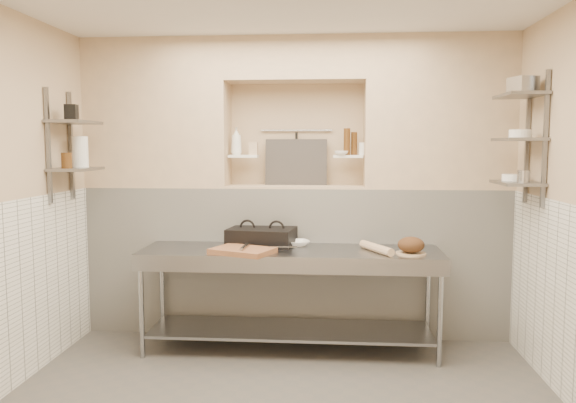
# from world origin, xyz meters

# --- Properties ---
(wall_back) EXTENTS (4.00, 0.10, 2.80)m
(wall_back) POSITION_xyz_m (0.00, 2.00, 1.40)
(wall_back) COLOR tan
(wall_back) RESTS_ON ground
(wall_front) EXTENTS (4.00, 0.10, 2.80)m
(wall_front) POSITION_xyz_m (0.00, -2.00, 1.40)
(wall_front) COLOR tan
(wall_front) RESTS_ON ground
(backwall_lower) EXTENTS (4.00, 0.40, 1.40)m
(backwall_lower) POSITION_xyz_m (0.00, 1.75, 0.70)
(backwall_lower) COLOR white
(backwall_lower) RESTS_ON floor
(alcove_sill) EXTENTS (1.30, 0.40, 0.02)m
(alcove_sill) POSITION_xyz_m (0.00, 1.75, 1.41)
(alcove_sill) COLOR tan
(alcove_sill) RESTS_ON backwall_lower
(backwall_pillar_left) EXTENTS (1.35, 0.40, 1.40)m
(backwall_pillar_left) POSITION_xyz_m (-1.33, 1.75, 2.10)
(backwall_pillar_left) COLOR tan
(backwall_pillar_left) RESTS_ON backwall_lower
(backwall_pillar_right) EXTENTS (1.35, 0.40, 1.40)m
(backwall_pillar_right) POSITION_xyz_m (1.33, 1.75, 2.10)
(backwall_pillar_right) COLOR tan
(backwall_pillar_right) RESTS_ON backwall_lower
(backwall_header) EXTENTS (1.30, 0.40, 0.40)m
(backwall_header) POSITION_xyz_m (0.00, 1.75, 2.60)
(backwall_header) COLOR tan
(backwall_header) RESTS_ON backwall_lower
(alcove_shelf_left) EXTENTS (0.28, 0.16, 0.02)m
(alcove_shelf_left) POSITION_xyz_m (-0.50, 1.75, 1.70)
(alcove_shelf_left) COLOR white
(alcove_shelf_left) RESTS_ON backwall_lower
(alcove_shelf_right) EXTENTS (0.28, 0.16, 0.02)m
(alcove_shelf_right) POSITION_xyz_m (0.50, 1.75, 1.70)
(alcove_shelf_right) COLOR white
(alcove_shelf_right) RESTS_ON backwall_lower
(utensil_rail) EXTENTS (0.70, 0.02, 0.02)m
(utensil_rail) POSITION_xyz_m (0.00, 1.92, 1.95)
(utensil_rail) COLOR gray
(utensil_rail) RESTS_ON wall_back
(hanging_steel) EXTENTS (0.02, 0.02, 0.30)m
(hanging_steel) POSITION_xyz_m (0.00, 1.90, 1.78)
(hanging_steel) COLOR black
(hanging_steel) RESTS_ON utensil_rail
(splash_panel) EXTENTS (0.60, 0.08, 0.45)m
(splash_panel) POSITION_xyz_m (0.00, 1.85, 1.64)
(splash_panel) COLOR #383330
(splash_panel) RESTS_ON alcove_sill
(shelf_rail_left_a) EXTENTS (0.03, 0.03, 0.95)m
(shelf_rail_left_a) POSITION_xyz_m (-1.98, 1.25, 1.80)
(shelf_rail_left_a) COLOR slate
(shelf_rail_left_a) RESTS_ON wall_left
(shelf_rail_left_b) EXTENTS (0.03, 0.03, 0.95)m
(shelf_rail_left_b) POSITION_xyz_m (-1.98, 0.85, 1.80)
(shelf_rail_left_b) COLOR slate
(shelf_rail_left_b) RESTS_ON wall_left
(wall_shelf_left_lower) EXTENTS (0.30, 0.50, 0.02)m
(wall_shelf_left_lower) POSITION_xyz_m (-1.84, 1.05, 1.60)
(wall_shelf_left_lower) COLOR slate
(wall_shelf_left_lower) RESTS_ON wall_left
(wall_shelf_left_upper) EXTENTS (0.30, 0.50, 0.03)m
(wall_shelf_left_upper) POSITION_xyz_m (-1.84, 1.05, 2.00)
(wall_shelf_left_upper) COLOR slate
(wall_shelf_left_upper) RESTS_ON wall_left
(shelf_rail_right_a) EXTENTS (0.03, 0.03, 1.05)m
(shelf_rail_right_a) POSITION_xyz_m (1.98, 1.25, 1.85)
(shelf_rail_right_a) COLOR slate
(shelf_rail_right_a) RESTS_ON wall_right
(shelf_rail_right_b) EXTENTS (0.03, 0.03, 1.05)m
(shelf_rail_right_b) POSITION_xyz_m (1.98, 0.85, 1.85)
(shelf_rail_right_b) COLOR slate
(shelf_rail_right_b) RESTS_ON wall_right
(wall_shelf_right_lower) EXTENTS (0.30, 0.50, 0.02)m
(wall_shelf_right_lower) POSITION_xyz_m (1.84, 1.05, 1.50)
(wall_shelf_right_lower) COLOR slate
(wall_shelf_right_lower) RESTS_ON wall_right
(wall_shelf_right_mid) EXTENTS (0.30, 0.50, 0.02)m
(wall_shelf_right_mid) POSITION_xyz_m (1.84, 1.05, 1.85)
(wall_shelf_right_mid) COLOR slate
(wall_shelf_right_mid) RESTS_ON wall_right
(wall_shelf_right_upper) EXTENTS (0.30, 0.50, 0.03)m
(wall_shelf_right_upper) POSITION_xyz_m (1.84, 1.05, 2.20)
(wall_shelf_right_upper) COLOR slate
(wall_shelf_right_upper) RESTS_ON wall_right
(prep_table) EXTENTS (2.60, 0.70, 0.90)m
(prep_table) POSITION_xyz_m (-0.01, 1.18, 0.64)
(prep_table) COLOR gray
(prep_table) RESTS_ON floor
(panini_press) EXTENTS (0.63, 0.50, 0.16)m
(panini_press) POSITION_xyz_m (-0.28, 1.40, 0.98)
(panini_press) COLOR black
(panini_press) RESTS_ON prep_table
(cutting_board) EXTENTS (0.58, 0.50, 0.04)m
(cutting_board) POSITION_xyz_m (-0.39, 0.99, 0.92)
(cutting_board) COLOR brown
(cutting_board) RESTS_ON prep_table
(knife_blade) EXTENTS (0.25, 0.03, 0.01)m
(knife_blade) POSITION_xyz_m (-0.06, 1.07, 0.95)
(knife_blade) COLOR gray
(knife_blade) RESTS_ON cutting_board
(tongs) EXTENTS (0.04, 0.29, 0.03)m
(tongs) POSITION_xyz_m (-0.38, 1.01, 0.96)
(tongs) COLOR gray
(tongs) RESTS_ON cutting_board
(mixing_bowl) EXTENTS (0.27, 0.27, 0.05)m
(mixing_bowl) POSITION_xyz_m (0.05, 1.38, 0.93)
(mixing_bowl) COLOR white
(mixing_bowl) RESTS_ON prep_table
(rolling_pin) EXTENTS (0.27, 0.44, 0.07)m
(rolling_pin) POSITION_xyz_m (0.73, 1.14, 0.93)
(rolling_pin) COLOR #CDAD88
(rolling_pin) RESTS_ON prep_table
(bread_board) EXTENTS (0.25, 0.25, 0.01)m
(bread_board) POSITION_xyz_m (1.01, 1.06, 0.91)
(bread_board) COLOR #CDAD88
(bread_board) RESTS_ON prep_table
(bread_loaf) EXTENTS (0.22, 0.22, 0.13)m
(bread_loaf) POSITION_xyz_m (1.01, 1.06, 0.98)
(bread_loaf) COLOR #4C2D19
(bread_loaf) RESTS_ON bread_board
(bottle_soap) EXTENTS (0.13, 0.13, 0.27)m
(bottle_soap) POSITION_xyz_m (-0.57, 1.75, 1.85)
(bottle_soap) COLOR white
(bottle_soap) RESTS_ON alcove_shelf_left
(jar_alcove) EXTENTS (0.08, 0.08, 0.12)m
(jar_alcove) POSITION_xyz_m (-0.40, 1.75, 1.77)
(jar_alcove) COLOR tan
(jar_alcove) RESTS_ON alcove_shelf_left
(bowl_alcove) EXTENTS (0.16, 0.16, 0.04)m
(bowl_alcove) POSITION_xyz_m (0.43, 1.69, 1.73)
(bowl_alcove) COLOR white
(bowl_alcove) RESTS_ON alcove_shelf_right
(condiment_a) EXTENTS (0.06, 0.06, 0.22)m
(condiment_a) POSITION_xyz_m (0.56, 1.77, 1.82)
(condiment_a) COLOR #482A10
(condiment_a) RESTS_ON alcove_shelf_right
(condiment_b) EXTENTS (0.06, 0.06, 0.25)m
(condiment_b) POSITION_xyz_m (0.49, 1.73, 1.84)
(condiment_b) COLOR #482A10
(condiment_b) RESTS_ON alcove_shelf_right
(condiment_c) EXTENTS (0.07, 0.07, 0.12)m
(condiment_c) POSITION_xyz_m (0.63, 1.76, 1.77)
(condiment_c) COLOR white
(condiment_c) RESTS_ON alcove_shelf_right
(jug_left) EXTENTS (0.13, 0.13, 0.27)m
(jug_left) POSITION_xyz_m (-1.84, 1.14, 1.75)
(jug_left) COLOR white
(jug_left) RESTS_ON wall_shelf_left_lower
(jar_left) EXTENTS (0.09, 0.09, 0.13)m
(jar_left) POSITION_xyz_m (-1.84, 0.88, 1.68)
(jar_left) COLOR #482A10
(jar_left) RESTS_ON wall_shelf_left_lower
(box_left_upper) EXTENTS (0.11, 0.11, 0.13)m
(box_left_upper) POSITION_xyz_m (-1.84, 1.00, 2.08)
(box_left_upper) COLOR black
(box_left_upper) RESTS_ON wall_shelf_left_upper
(bowl_right) EXTENTS (0.18, 0.18, 0.05)m
(bowl_right) POSITION_xyz_m (1.84, 1.15, 1.54)
(bowl_right) COLOR white
(bowl_right) RESTS_ON wall_shelf_right_lower
(canister_right) EXTENTS (0.10, 0.10, 0.10)m
(canister_right) POSITION_xyz_m (1.84, 0.90, 1.56)
(canister_right) COLOR gray
(canister_right) RESTS_ON wall_shelf_right_lower
(bowl_right_mid) EXTENTS (0.17, 0.17, 0.06)m
(bowl_right_mid) POSITION_xyz_m (1.84, 1.01, 1.89)
(bowl_right_mid) COLOR white
(bowl_right_mid) RESTS_ON wall_shelf_right_mid
(basket_right) EXTENTS (0.21, 0.24, 0.13)m
(basket_right) POSITION_xyz_m (1.84, 1.00, 2.28)
(basket_right) COLOR gray
(basket_right) RESTS_ON wall_shelf_right_upper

